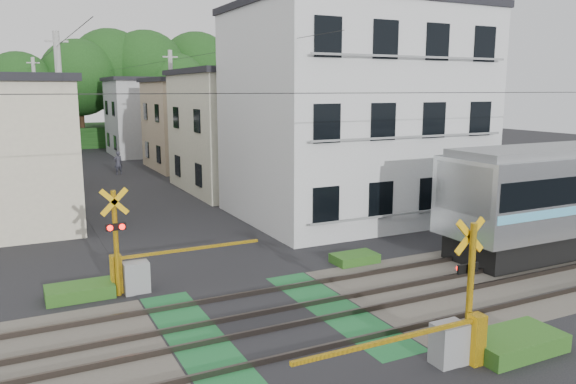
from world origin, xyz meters
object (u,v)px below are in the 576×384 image
crossing_signal_near (455,332)px  apartment_block (353,113)px  crossing_signal_far (132,268)px  pedestrian (118,163)px

crossing_signal_near → apartment_block: apartment_block is taller
crossing_signal_near → crossing_signal_far: size_ratio=1.00×
apartment_block → crossing_signal_far: bearing=-152.2°
crossing_signal_near → crossing_signal_far: bearing=125.3°
crossing_signal_near → apartment_block: 14.95m
apartment_block → pedestrian: (-7.44, 17.38, -3.86)m
crossing_signal_far → pedestrian: size_ratio=2.99×
crossing_signal_far → pedestrian: (3.65, 23.22, 0.08)m
crossing_signal_near → apartment_block: bearing=65.8°
apartment_block → pedestrian: size_ratio=6.45×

